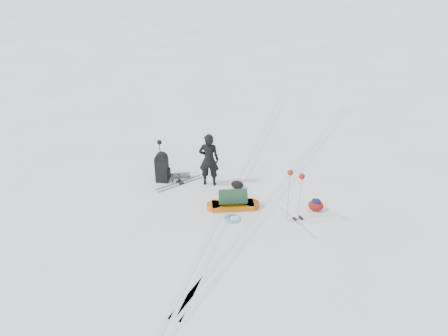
{
  "coord_description": "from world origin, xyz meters",
  "views": [
    {
      "loc": [
        3.43,
        -10.51,
        6.73
      ],
      "look_at": [
        -0.27,
        -0.1,
        0.95
      ],
      "focal_mm": 35.0,
      "sensor_mm": 36.0,
      "label": 1
    }
  ],
  "objects": [
    {
      "name": "ground",
      "position": [
        0.0,
        0.0,
        0.0
      ],
      "size": [
        200.0,
        200.0,
        0.0
      ],
      "primitive_type": "plane",
      "color": "white",
      "rests_on": "ground"
    },
    {
      "name": "touring_skis_grey",
      "position": [
        -1.82,
        0.18,
        0.01
      ],
      "size": [
        1.11,
        1.48,
        0.06
      ],
      "rotation": [
        0.0,
        0.0,
        0.97
      ],
      "color": "gray",
      "rests_on": "ground"
    },
    {
      "name": "ski_tracks",
      "position": [
        0.61,
        0.88,
        0.0
      ],
      "size": [
        3.38,
        17.97,
        0.01
      ],
      "color": "silver",
      "rests_on": "ground"
    },
    {
      "name": "thermos_pair",
      "position": [
        -2.01,
        0.25,
        0.13
      ],
      "size": [
        0.25,
        0.2,
        0.27
      ],
      "rotation": [
        0.0,
        0.0,
        -0.19
      ],
      "color": "#4F5056",
      "rests_on": "ground"
    },
    {
      "name": "ski_poles_black",
      "position": [
        -2.58,
        0.43,
        1.03
      ],
      "size": [
        0.15,
        0.17,
        1.26
      ],
      "rotation": [
        0.0,
        0.0,
        -0.21
      ],
      "color": "black",
      "rests_on": "ground"
    },
    {
      "name": "stuff_sack",
      "position": [
        -0.05,
        0.5,
        0.12
      ],
      "size": [
        0.43,
        0.34,
        0.24
      ],
      "rotation": [
        0.0,
        0.0,
        -0.14
      ],
      "color": "black",
      "rests_on": "ground"
    },
    {
      "name": "pulk_sled",
      "position": [
        0.18,
        -0.59,
        0.22
      ],
      "size": [
        1.55,
        1.02,
        0.58
      ],
      "rotation": [
        0.0,
        0.0,
        0.42
      ],
      "color": "#C4620B",
      "rests_on": "ground"
    },
    {
      "name": "expedition_rucksack",
      "position": [
        -2.34,
        0.18,
        0.45
      ],
      "size": [
        0.95,
        0.81,
        0.98
      ],
      "rotation": [
        0.0,
        0.0,
        0.2
      ],
      "color": "black",
      "rests_on": "ground"
    },
    {
      "name": "touring_skis_white",
      "position": [
        2.03,
        -0.58,
        0.01
      ],
      "size": [
        1.45,
        1.4,
        0.06
      ],
      "rotation": [
        0.0,
        0.0,
        -0.76
      ],
      "color": "silver",
      "rests_on": "ground"
    },
    {
      "name": "rope_coil",
      "position": [
        0.35,
        -1.13,
        0.03
      ],
      "size": [
        0.59,
        0.59,
        0.06
      ],
      "rotation": [
        0.0,
        0.0,
        -0.35
      ],
      "color": "#5CBCE0",
      "rests_on": "ground"
    },
    {
      "name": "small_daypack",
      "position": [
        2.4,
        0.06,
        0.18
      ],
      "size": [
        0.54,
        0.51,
        0.37
      ],
      "rotation": [
        0.0,
        0.0,
        -0.62
      ],
      "color": "maroon",
      "rests_on": "ground"
    },
    {
      "name": "skier",
      "position": [
        -0.95,
        0.44,
        0.84
      ],
      "size": [
        0.7,
        0.54,
        1.69
      ],
      "primitive_type": "imported",
      "rotation": [
        0.0,
        0.0,
        3.38
      ],
      "color": "black",
      "rests_on": "ground"
    },
    {
      "name": "ski_poles_silver",
      "position": [
        1.9,
        -0.74,
        1.29
      ],
      "size": [
        0.47,
        0.26,
        1.54
      ],
      "rotation": [
        0.0,
        0.0,
        -0.15
      ],
      "color": "#ACAFB3",
      "rests_on": "ground"
    }
  ]
}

